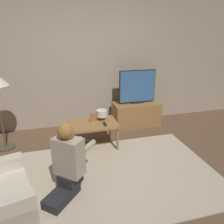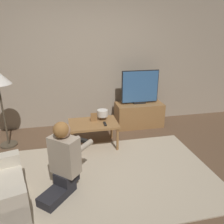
{
  "view_description": "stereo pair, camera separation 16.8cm",
  "coord_description": "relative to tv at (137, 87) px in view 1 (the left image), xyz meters",
  "views": [
    {
      "loc": [
        -0.62,
        -2.41,
        1.87
      ],
      "look_at": [
        0.22,
        0.7,
        0.67
      ],
      "focal_mm": 35.0,
      "sensor_mm": 36.0,
      "label": 1
    },
    {
      "loc": [
        -0.46,
        -2.45,
        1.87
      ],
      "look_at": [
        0.22,
        0.7,
        0.67
      ],
      "focal_mm": 35.0,
      "sensor_mm": 36.0,
      "label": 2
    }
  ],
  "objects": [
    {
      "name": "picture_frame",
      "position": [
        -1.01,
        -0.63,
        -0.31
      ],
      "size": [
        0.11,
        0.01,
        0.15
      ],
      "color": "olive",
      "rests_on": "coffee_table"
    },
    {
      "name": "wall_back",
      "position": [
        -0.97,
        0.37,
        0.47
      ],
      "size": [
        10.0,
        0.06,
        2.6
      ],
      "color": "tan",
      "rests_on": "ground_plane"
    },
    {
      "name": "tv",
      "position": [
        0.0,
        0.0,
        0.0
      ],
      "size": [
        0.75,
        0.08,
        0.67
      ],
      "color": "black",
      "rests_on": "tv_stand"
    },
    {
      "name": "coffee_table",
      "position": [
        -1.04,
        -0.68,
        -0.44
      ],
      "size": [
        0.81,
        0.55,
        0.44
      ],
      "color": "olive",
      "rests_on": "ground_plane"
    },
    {
      "name": "remote",
      "position": [
        -0.86,
        -0.79,
        -0.38
      ],
      "size": [
        0.04,
        0.15,
        0.02
      ],
      "color": "black",
      "rests_on": "coffee_table"
    },
    {
      "name": "person_kneeling",
      "position": [
        -1.52,
        -1.73,
        -0.37
      ],
      "size": [
        0.72,
        0.77,
        0.91
      ],
      "rotation": [
        0.0,
        0.0,
        2.42
      ],
      "color": "#232328",
      "rests_on": "rug"
    },
    {
      "name": "ground_plane",
      "position": [
        -0.97,
        -1.56,
        -0.83
      ],
      "size": [
        10.0,
        10.0,
        0.0
      ],
      "primitive_type": "plane",
      "color": "brown"
    },
    {
      "name": "rug",
      "position": [
        -0.97,
        -1.56,
        -0.82
      ],
      "size": [
        2.93,
        1.88,
        0.02
      ],
      "color": "#BCAD93",
      "rests_on": "ground_plane"
    },
    {
      "name": "table_lamp",
      "position": [
        -0.86,
        -0.57,
        -0.28
      ],
      "size": [
        0.18,
        0.18,
        0.17
      ],
      "color": "#4C3823",
      "rests_on": "coffee_table"
    },
    {
      "name": "tv_stand",
      "position": [
        0.0,
        -0.0,
        -0.58
      ],
      "size": [
        0.95,
        0.46,
        0.48
      ],
      "color": "olive",
      "rests_on": "ground_plane"
    }
  ]
}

